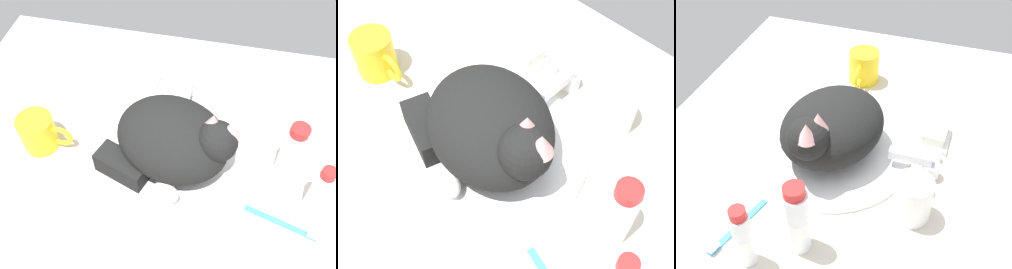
{
  "view_description": "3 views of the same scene",
  "coord_description": "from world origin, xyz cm",
  "views": [
    {
      "loc": [
        9.25,
        -47.13,
        71.46
      ],
      "look_at": [
        -1.21,
        1.34,
        7.06
      ],
      "focal_mm": 42.14,
      "sensor_mm": 36.0,
      "label": 1
    },
    {
      "loc": [
        32.28,
        -29.32,
        67.41
      ],
      "look_at": [
        2.31,
        1.25,
        6.28
      ],
      "focal_mm": 49.93,
      "sensor_mm": 36.0,
      "label": 2
    },
    {
      "loc": [
        65.1,
        23.87,
        66.11
      ],
      "look_at": [
        1.16,
        2.78,
        7.34
      ],
      "focal_mm": 47.44,
      "sensor_mm": 36.0,
      "label": 3
    }
  ],
  "objects": [
    {
      "name": "coffee_mug",
      "position": [
        -29.05,
        -1.84,
        4.17
      ],
      "size": [
        11.81,
        7.77,
        8.35
      ],
      "color": "yellow",
      "rests_on": "ground_plane"
    },
    {
      "name": "soap_bar",
      "position": [
        -11.16,
        19.92,
        2.38
      ],
      "size": [
        7.23,
        5.11,
        2.36
      ],
      "primitive_type": "cube",
      "rotation": [
        0.0,
        0.0,
        -0.04
      ],
      "color": "silver",
      "rests_on": "soap_dish"
    },
    {
      "name": "ground_plane",
      "position": [
        0.0,
        0.0,
        -1.5
      ],
      "size": [
        110.0,
        82.5,
        3.0
      ],
      "primitive_type": "cube",
      "color": "beige"
    },
    {
      "name": "sink_basin",
      "position": [
        0.0,
        0.0,
        0.58
      ],
      "size": [
        32.93,
        32.93,
        1.16
      ],
      "primitive_type": "cylinder",
      "color": "white",
      "rests_on": "ground_plane"
    },
    {
      "name": "toothpaste_bottle",
      "position": [
        23.74,
        1.99,
        7.0
      ],
      "size": [
        4.45,
        4.45,
        14.97
      ],
      "color": "white",
      "rests_on": "ground_plane"
    },
    {
      "name": "faucet",
      "position": [
        0.0,
        19.44,
        2.33
      ],
      "size": [
        12.54,
        10.57,
        5.3
      ],
      "color": "silver",
      "rests_on": "ground_plane"
    },
    {
      "name": "soap_dish",
      "position": [
        -11.16,
        19.92,
        0.6
      ],
      "size": [
        9.0,
        6.4,
        1.2
      ],
      "primitive_type": "cube",
      "color": "white",
      "rests_on": "ground_plane"
    },
    {
      "name": "rinse_cup",
      "position": [
        11.0,
        19.11,
        4.43
      ],
      "size": [
        7.14,
        7.14,
        8.86
      ],
      "color": "white",
      "rests_on": "ground_plane"
    },
    {
      "name": "cat",
      "position": [
        0.58,
        -0.52,
        8.04
      ],
      "size": [
        29.74,
        26.42,
        15.75
      ],
      "color": "black",
      "rests_on": "sink_basin"
    }
  ]
}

